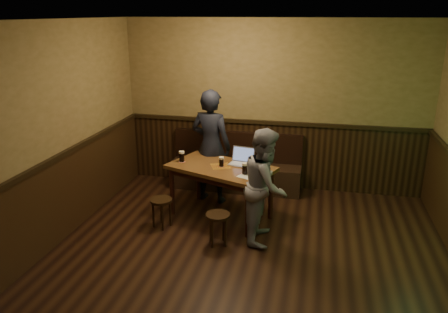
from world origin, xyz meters
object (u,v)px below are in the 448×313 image
stool_left (161,205)px  laptop (242,160)px  person_grey (266,186)px  bench (236,171)px  pint_left (182,156)px  pub_table (221,173)px  person_suit (211,146)px  stool_right (218,220)px  pint_mid (221,162)px  pint_right (245,169)px

stool_left → laptop: 1.32m
person_grey → bench: bearing=22.8°
laptop → person_grey: 0.83m
pint_left → pub_table: bearing=-6.3°
bench → person_grey: person_grey is taller
person_suit → stool_right: bearing=119.9°
bench → pint_mid: bench is taller
pint_mid → laptop: bearing=33.0°
pint_mid → stool_left: bearing=-146.3°
stool_right → person_suit: size_ratio=0.24×
bench → person_suit: bearing=-115.8°
person_suit → bench: bearing=-103.3°
pub_table → pint_mid: (0.01, -0.01, 0.17)m
laptop → person_grey: person_grey is taller
stool_left → stool_right: 0.93m
pub_table → stool_left: (-0.74, -0.51, -0.35)m
stool_left → pub_table: bearing=34.6°
bench → laptop: 1.13m
person_grey → stool_right: bearing=115.9°
stool_right → pint_mid: 0.96m
pint_left → pint_mid: bearing=-7.0°
bench → stool_left: size_ratio=5.28×
laptop → person_suit: bearing=155.2°
pint_left → person_suit: bearing=55.7°
pub_table → pint_mid: 0.18m
stool_right → pint_right: pint_right is taller
laptop → person_grey: (0.44, -0.69, -0.09)m
pint_mid → person_grey: 0.88m
laptop → person_suit: (-0.56, 0.38, 0.05)m
stool_left → person_suit: (0.46, 1.05, 0.56)m
stool_right → pint_right: 0.81m
pint_mid → laptop: (0.27, 0.17, -0.01)m
pint_mid → pint_right: pint_right is taller
pint_left → pint_mid: pint_left is taller
pint_right → stool_right: bearing=-113.0°
person_grey → pint_right: bearing=47.5°
person_suit → pint_left: bearing=68.2°
stool_left → person_suit: bearing=66.5°
pint_right → person_suit: bearing=130.5°
pint_left → pint_mid: size_ratio=1.13×
bench → pub_table: bench is taller
pub_table → laptop: (0.28, 0.16, 0.16)m
stool_right → person_grey: bearing=26.4°
stool_right → stool_left: bearing=160.8°
stool_right → person_suit: person_suit is taller
stool_left → bench: bearing=65.7°
stool_left → person_suit: 1.27m
bench → stool_right: (0.15, -1.94, 0.03)m
pint_mid → pint_left: bearing=173.0°
stool_left → pint_right: pint_right is taller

